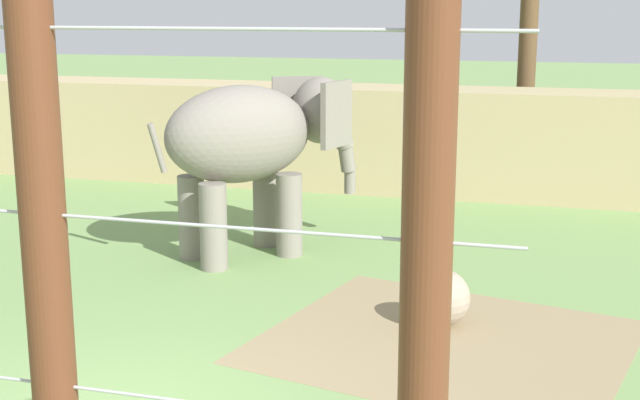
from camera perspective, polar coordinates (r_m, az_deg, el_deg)
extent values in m
cube|color=#937F5B|center=(10.97, 8.14, -9.07)|extent=(4.96, 4.64, 0.01)
cube|color=tan|center=(19.67, 3.35, 4.05)|extent=(36.00, 1.80, 2.27)
cylinder|color=gray|center=(14.95, -3.55, -0.42)|extent=(0.43, 0.43, 1.36)
cylinder|color=gray|center=(14.33, -2.01, -0.97)|extent=(0.43, 0.43, 1.36)
cylinder|color=gray|center=(14.31, -8.33, -1.11)|extent=(0.43, 0.43, 1.36)
cylinder|color=gray|center=(13.66, -6.94, -1.73)|extent=(0.43, 0.43, 1.36)
ellipsoid|color=gray|center=(14.04, -5.27, 4.29)|extent=(2.66, 2.81, 1.56)
ellipsoid|color=gray|center=(14.84, 0.08, 5.84)|extent=(1.44, 1.42, 1.12)
cube|color=gray|center=(15.27, -1.47, 6.02)|extent=(0.83, 0.46, 1.07)
cube|color=gray|center=(14.31, 1.09, 5.59)|extent=(0.32, 0.87, 1.07)
cylinder|color=gray|center=(15.13, 1.39, 4.43)|extent=(0.54, 0.56, 0.61)
cylinder|color=gray|center=(15.26, 1.73, 2.88)|extent=(0.42, 0.43, 0.57)
cylinder|color=gray|center=(15.38, 1.96, 1.43)|extent=(0.28, 0.28, 0.53)
cylinder|color=gray|center=(13.44, -10.52, 3.34)|extent=(0.26, 0.29, 0.78)
sphere|color=gray|center=(11.37, 7.86, -6.30)|extent=(0.75, 0.75, 0.75)
cylinder|color=brown|center=(5.53, -17.01, -9.08)|extent=(0.27, 0.27, 4.06)
cylinder|color=brown|center=(4.77, 6.70, -12.15)|extent=(0.27, 0.27, 4.06)
cylinder|color=brown|center=(22.16, 13.27, 8.54)|extent=(0.44, 0.44, 5.23)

